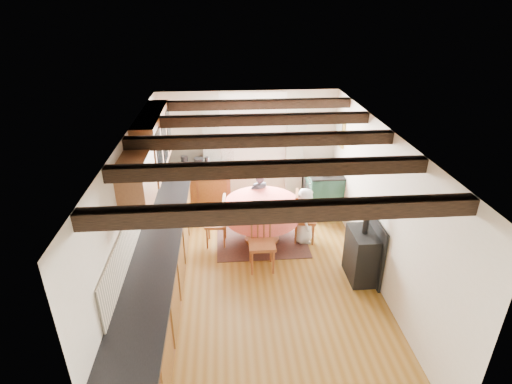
{
  "coord_description": "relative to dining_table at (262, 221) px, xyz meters",
  "views": [
    {
      "loc": [
        -0.49,
        -5.15,
        4.05
      ],
      "look_at": [
        0.0,
        0.8,
        1.15
      ],
      "focal_mm": 28.37,
      "sensor_mm": 36.0,
      "label": 1
    }
  ],
  "objects": [
    {
      "name": "floor",
      "position": [
        -0.13,
        -1.12,
        -0.4
      ],
      "size": [
        3.6,
        5.5,
        0.0
      ],
      "primitive_type": "cube",
      "color": "olive",
      "rests_on": "ground"
    },
    {
      "name": "ceiling",
      "position": [
        -0.13,
        -1.12,
        2.0
      ],
      "size": [
        3.6,
        5.5,
        0.0
      ],
      "primitive_type": "cube",
      "color": "white",
      "rests_on": "ground"
    },
    {
      "name": "wall_back",
      "position": [
        -0.13,
        1.63,
        0.8
      ],
      "size": [
        3.6,
        0.0,
        2.4
      ],
      "primitive_type": "cube",
      "color": "silver",
      "rests_on": "ground"
    },
    {
      "name": "wall_front",
      "position": [
        -0.13,
        -3.87,
        0.8
      ],
      "size": [
        3.6,
        0.0,
        2.4
      ],
      "primitive_type": "cube",
      "color": "silver",
      "rests_on": "ground"
    },
    {
      "name": "wall_left",
      "position": [
        -1.93,
        -1.12,
        0.8
      ],
      "size": [
        0.0,
        5.5,
        2.4
      ],
      "primitive_type": "cube",
      "color": "silver",
      "rests_on": "ground"
    },
    {
      "name": "wall_right",
      "position": [
        1.67,
        -1.12,
        0.8
      ],
      "size": [
        0.0,
        5.5,
        2.4
      ],
      "primitive_type": "cube",
      "color": "silver",
      "rests_on": "ground"
    },
    {
      "name": "beam_a",
      "position": [
        -0.13,
        -3.12,
        1.91
      ],
      "size": [
        3.6,
        0.16,
        0.16
      ],
      "primitive_type": "cube",
      "color": "#2F1F14",
      "rests_on": "ceiling"
    },
    {
      "name": "beam_b",
      "position": [
        -0.13,
        -2.12,
        1.91
      ],
      "size": [
        3.6,
        0.16,
        0.16
      ],
      "primitive_type": "cube",
      "color": "#2F1F14",
      "rests_on": "ceiling"
    },
    {
      "name": "beam_c",
      "position": [
        -0.13,
        -1.12,
        1.91
      ],
      "size": [
        3.6,
        0.16,
        0.16
      ],
      "primitive_type": "cube",
      "color": "#2F1F14",
      "rests_on": "ceiling"
    },
    {
      "name": "beam_d",
      "position": [
        -0.13,
        -0.12,
        1.91
      ],
      "size": [
        3.6,
        0.16,
        0.16
      ],
      "primitive_type": "cube",
      "color": "#2F1F14",
      "rests_on": "ceiling"
    },
    {
      "name": "beam_e",
      "position": [
        -0.13,
        0.88,
        1.91
      ],
      "size": [
        3.6,
        0.16,
        0.16
      ],
      "primitive_type": "cube",
      "color": "#2F1F14",
      "rests_on": "ceiling"
    },
    {
      "name": "splash_left",
      "position": [
        -1.91,
        -0.82,
        0.8
      ],
      "size": [
        0.02,
        4.5,
        0.55
      ],
      "primitive_type": "cube",
      "color": "beige",
      "rests_on": "wall_left"
    },
    {
      "name": "splash_back",
      "position": [
        -1.13,
        1.61,
        0.8
      ],
      "size": [
        1.4,
        0.02,
        0.55
      ],
      "primitive_type": "cube",
      "color": "beige",
      "rests_on": "wall_back"
    },
    {
      "name": "base_cabinet_left",
      "position": [
        -1.63,
        -1.12,
        0.04
      ],
      "size": [
        0.6,
        5.3,
        0.88
      ],
      "primitive_type": "cube",
      "color": "brown",
      "rests_on": "floor"
    },
    {
      "name": "base_cabinet_back",
      "position": [
        -1.18,
        1.33,
        0.04
      ],
      "size": [
        1.3,
        0.6,
        0.88
      ],
      "primitive_type": "cube",
      "color": "brown",
      "rests_on": "floor"
    },
    {
      "name": "worktop_left",
      "position": [
        -1.61,
        -1.12,
        0.5
      ],
      "size": [
        0.64,
        5.3,
        0.04
      ],
      "primitive_type": "cube",
      "color": "black",
      "rests_on": "base_cabinet_left"
    },
    {
      "name": "worktop_back",
      "position": [
        -1.18,
        1.31,
        0.5
      ],
      "size": [
        1.3,
        0.64,
        0.04
      ],
      "primitive_type": "cube",
      "color": "black",
      "rests_on": "base_cabinet_back"
    },
    {
      "name": "wall_cabinet_glass",
      "position": [
        -1.76,
        0.08,
        1.55
      ],
      "size": [
        0.34,
        1.8,
        0.9
      ],
      "primitive_type": "cube",
      "color": "brown",
      "rests_on": "wall_left"
    },
    {
      "name": "wall_cabinet_solid",
      "position": [
        -1.76,
        -1.42,
        1.5
      ],
      "size": [
        0.34,
        0.9,
        0.7
      ],
      "primitive_type": "cube",
      "color": "brown",
      "rests_on": "wall_left"
    },
    {
      "name": "window_frame",
      "position": [
        -0.03,
        1.61,
        1.2
      ],
      "size": [
        1.34,
        0.03,
        1.54
      ],
      "primitive_type": "cube",
      "color": "white",
      "rests_on": "wall_back"
    },
    {
      "name": "window_pane",
      "position": [
        -0.03,
        1.62,
        1.2
      ],
      "size": [
        1.2,
        0.01,
        1.4
      ],
      "primitive_type": "cube",
      "color": "white",
      "rests_on": "wall_back"
    },
    {
      "name": "curtain_left",
      "position": [
        -0.88,
        1.53,
        0.7
      ],
      "size": [
        0.35,
        0.1,
        2.1
      ],
      "primitive_type": "cube",
      "color": "silver",
      "rests_on": "wall_back"
    },
    {
      "name": "curtain_right",
      "position": [
        0.82,
        1.53,
        0.7
      ],
      "size": [
        0.35,
        0.1,
        2.1
      ],
      "primitive_type": "cube",
      "color": "silver",
      "rests_on": "wall_back"
    },
    {
      "name": "curtain_rod",
      "position": [
        -0.03,
        1.53,
        1.8
      ],
      "size": [
        2.0,
        0.03,
        0.03
      ],
      "primitive_type": "cylinder",
      "rotation": [
        0.0,
        1.57,
        0.0
      ],
      "color": "black",
      "rests_on": "wall_back"
    },
    {
      "name": "wall_picture",
      "position": [
        1.64,
        1.18,
        1.3
      ],
      "size": [
        0.04,
        0.5,
        0.6
      ],
      "primitive_type": "cube",
      "color": "gold",
      "rests_on": "wall_right"
    },
    {
      "name": "wall_plate",
      "position": [
        0.92,
        1.6,
        1.3
      ],
      "size": [
        0.3,
        0.02,
        0.3
      ],
      "primitive_type": "cylinder",
      "rotation": [
        1.57,
        0.0,
        0.0
      ],
      "color": "silver",
      "rests_on": "wall_back"
    },
    {
      "name": "rug",
      "position": [
        0.0,
        0.0,
        -0.39
      ],
      "size": [
        1.64,
        1.27,
        0.01
      ],
      "primitive_type": "cube",
      "color": "#2E211D",
      "rests_on": "floor"
    },
    {
      "name": "dining_table",
      "position": [
        0.0,
        0.0,
        0.0
      ],
      "size": [
        1.33,
        1.33,
        0.8
      ],
      "primitive_type": null,
      "color": "#FE787B",
      "rests_on": "floor"
    },
    {
      "name": "chair_near",
      "position": [
        -0.08,
        -0.83,
        0.1
      ],
      "size": [
        0.43,
        0.45,
        0.99
      ],
      "primitive_type": null,
      "rotation": [
        0.0,
        0.0,
        0.01
      ],
      "color": "brown",
      "rests_on": "floor"
    },
    {
      "name": "chair_left",
      "position": [
        -0.82,
        -0.03,
        0.06
      ],
      "size": [
        0.44,
        0.43,
        0.93
      ],
      "primitive_type": null,
      "rotation": [
        0.0,
        0.0,
        -1.64
      ],
      "color": "brown",
      "rests_on": "floor"
    },
    {
      "name": "chair_right",
      "position": [
        0.78,
        -0.03,
        0.08
      ],
      "size": [
        0.5,
        0.48,
        0.95
      ],
      "primitive_type": null,
      "rotation": [
        0.0,
        0.0,
        1.39
      ],
      "color": "brown",
      "rests_on": "floor"
    },
    {
      "name": "aga_range",
      "position": [
        1.34,
        1.08,
        0.07
      ],
      "size": [
        0.66,
        1.01,
        0.93
      ],
      "primitive_type": null,
      "color": "#1D4335",
      "rests_on": "floor"
    },
    {
      "name": "cast_iron_stove",
      "position": [
        1.45,
        -1.19,
        0.24
      ],
      "size": [
        0.39,
        0.64,
        1.29
      ],
      "primitive_type": null,
      "color": "black",
      "rests_on": "floor"
    },
    {
      "name": "child_far",
      "position": [
        -0.01,
        0.59,
        0.16
      ],
      "size": [
        0.46,
        0.37,
        1.11
      ],
      "primitive_type": "imported",
      "rotation": [
        0.0,
        0.0,
        3.43
      ],
      "color": "#3B3D4A",
      "rests_on": "floor"
    },
    {
      "name": "child_right",
      "position": [
        0.75,
        -0.06,
        0.12
      ],
      "size": [
        0.39,
        0.55,
        1.05
      ],
      "primitive_type": "imported",
      "rotation": [
        0.0,
        0.0,
        1.45
      ],
      "color": "white",
      "rests_on": "floor"
    },
    {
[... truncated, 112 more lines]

